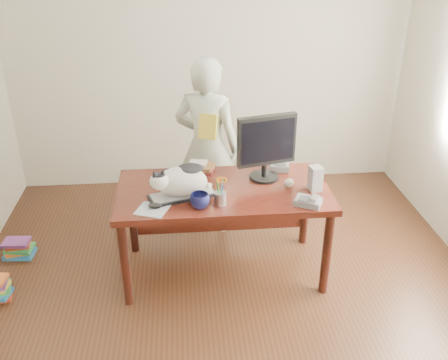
% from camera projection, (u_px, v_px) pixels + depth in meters
% --- Properties ---
extents(room, '(4.50, 4.50, 4.50)m').
position_uv_depth(room, '(232.00, 147.00, 2.95)').
color(room, black).
rests_on(room, ground).
extents(desk, '(1.60, 0.80, 0.75)m').
position_uv_depth(desk, '(223.00, 201.00, 3.90)').
color(desk, black).
rests_on(desk, ground).
extents(keyboard, '(0.52, 0.31, 0.03)m').
position_uv_depth(keyboard, '(182.00, 195.00, 3.64)').
color(keyboard, black).
rests_on(keyboard, desk).
extents(cat, '(0.46, 0.33, 0.27)m').
position_uv_depth(cat, '(180.00, 181.00, 3.58)').
color(cat, white).
rests_on(cat, keyboard).
extents(monitor, '(0.46, 0.27, 0.52)m').
position_uv_depth(monitor, '(266.00, 144.00, 3.77)').
color(monitor, black).
rests_on(monitor, desk).
extents(pen_cup, '(0.09, 0.09, 0.22)m').
position_uv_depth(pen_cup, '(220.00, 197.00, 3.52)').
color(pen_cup, gray).
rests_on(pen_cup, desk).
extents(mousepad, '(0.26, 0.25, 0.00)m').
position_uv_depth(mousepad, '(152.00, 210.00, 3.48)').
color(mousepad, silver).
rests_on(mousepad, desk).
extents(mouse, '(0.11, 0.09, 0.04)m').
position_uv_depth(mouse, '(155.00, 206.00, 3.49)').
color(mouse, black).
rests_on(mouse, mousepad).
extents(coffee_mug, '(0.19, 0.19, 0.11)m').
position_uv_depth(coffee_mug, '(200.00, 201.00, 3.49)').
color(coffee_mug, '#0D0E34').
rests_on(coffee_mug, desk).
extents(phone, '(0.22, 0.20, 0.08)m').
position_uv_depth(phone, '(309.00, 201.00, 3.53)').
color(phone, slate).
rests_on(phone, desk).
extents(speaker, '(0.10, 0.11, 0.19)m').
position_uv_depth(speaker, '(315.00, 179.00, 3.70)').
color(speaker, gray).
rests_on(speaker, desk).
extents(baseball, '(0.07, 0.07, 0.07)m').
position_uv_depth(baseball, '(289.00, 183.00, 3.77)').
color(baseball, beige).
rests_on(baseball, desk).
extents(book_stack, '(0.25, 0.22, 0.08)m').
position_uv_depth(book_stack, '(200.00, 168.00, 4.01)').
color(book_stack, '#521516').
rests_on(book_stack, desk).
extents(calculator, '(0.17, 0.22, 0.06)m').
position_uv_depth(calculator, '(279.00, 165.00, 4.07)').
color(calculator, slate).
rests_on(calculator, desk).
extents(person, '(0.68, 0.57, 1.59)m').
position_uv_depth(person, '(207.00, 147.00, 4.35)').
color(person, white).
rests_on(person, ground).
extents(held_book, '(0.17, 0.14, 0.21)m').
position_uv_depth(held_book, '(208.00, 127.00, 4.09)').
color(held_book, gold).
rests_on(held_book, person).
extents(book_pile_b, '(0.26, 0.20, 0.15)m').
position_uv_depth(book_pile_b, '(19.00, 248.00, 4.24)').
color(book_pile_b, '#1B5FA5').
rests_on(book_pile_b, ground).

